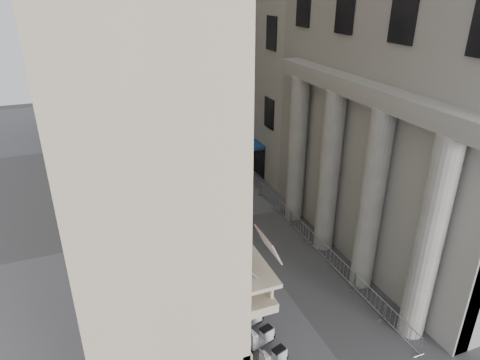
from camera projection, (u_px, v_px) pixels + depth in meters
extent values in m
cylinder|color=silver|center=(159.00, 209.00, 29.82)|extent=(0.06, 0.06, 2.01)
cylinder|color=silver|center=(194.00, 202.00, 30.67)|extent=(0.06, 0.06, 2.01)
cylinder|color=silver|center=(152.00, 193.00, 31.98)|extent=(0.06, 0.06, 2.01)
cylinder|color=silver|center=(185.00, 188.00, 32.83)|extent=(0.06, 0.06, 2.01)
cube|color=silver|center=(171.00, 185.00, 30.89)|extent=(2.74, 2.74, 0.11)
cone|color=silver|center=(171.00, 179.00, 30.69)|extent=(3.66, 3.66, 0.91)
cylinder|color=#95989D|center=(153.00, 146.00, 32.13)|extent=(0.16, 0.16, 8.36)
cylinder|color=#95989D|center=(166.00, 91.00, 30.36)|extent=(2.36, 1.08, 0.12)
cube|color=#95989D|center=(182.00, 92.00, 30.36)|extent=(0.57, 0.41, 0.16)
cube|color=black|center=(209.00, 256.00, 24.84)|extent=(0.50, 0.87, 1.76)
cube|color=#19E54C|center=(211.00, 253.00, 24.76)|extent=(0.23, 0.61, 0.98)
imported|color=#0E1438|center=(211.00, 179.00, 34.35)|extent=(0.85, 0.72, 1.99)
imported|color=black|center=(209.00, 177.00, 34.97)|extent=(0.93, 0.75, 1.80)
imported|color=black|center=(159.00, 138.00, 43.65)|extent=(0.95, 0.63, 1.93)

